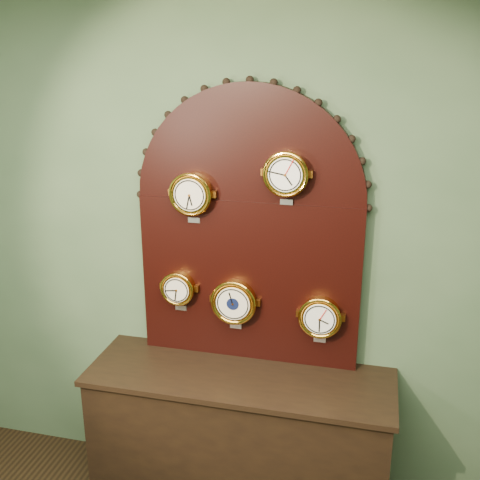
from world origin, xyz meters
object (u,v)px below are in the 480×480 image
(barometer, at_px, (234,302))
(tide_clock, at_px, (320,317))
(arabic_clock, at_px, (286,174))
(hygrometer, at_px, (178,288))
(display_board, at_px, (249,220))
(shop_counter, at_px, (239,443))
(roman_clock, at_px, (191,194))

(barometer, relative_size, tide_clock, 1.08)
(arabic_clock, height_order, hygrometer, arabic_clock)
(display_board, height_order, tide_clock, display_board)
(display_board, distance_m, tide_clock, 0.63)
(shop_counter, xyz_separation_m, barometer, (-0.07, 0.15, 0.78))
(display_board, xyz_separation_m, hygrometer, (-0.38, -0.07, -0.40))
(barometer, bearing_deg, tide_clock, 0.09)
(roman_clock, height_order, hygrometer, roman_clock)
(tide_clock, bearing_deg, shop_counter, -159.05)
(arabic_clock, bearing_deg, hygrometer, 179.90)
(hygrometer, xyz_separation_m, barometer, (0.32, -0.00, -0.05))
(shop_counter, xyz_separation_m, arabic_clock, (0.20, 0.15, 1.50))
(roman_clock, bearing_deg, barometer, -0.17)
(display_board, relative_size, barometer, 5.06)
(display_board, relative_size, tide_clock, 5.48)
(shop_counter, relative_size, arabic_clock, 5.72)
(tide_clock, bearing_deg, barometer, -179.91)
(roman_clock, distance_m, hygrometer, 0.55)
(arabic_clock, xyz_separation_m, tide_clock, (0.20, 0.00, -0.75))
(roman_clock, xyz_separation_m, arabic_clock, (0.49, 0.00, 0.13))
(arabic_clock, distance_m, hygrometer, 0.89)
(display_board, relative_size, arabic_clock, 5.47)
(display_board, bearing_deg, arabic_clock, -18.38)
(shop_counter, distance_m, barometer, 0.80)
(shop_counter, relative_size, display_board, 1.05)
(barometer, bearing_deg, roman_clock, 179.83)
(display_board, xyz_separation_m, roman_clock, (-0.29, -0.07, 0.14))
(roman_clock, xyz_separation_m, barometer, (0.23, -0.00, -0.58))
(roman_clock, bearing_deg, hygrometer, 179.38)
(shop_counter, relative_size, tide_clock, 5.73)
(hygrometer, bearing_deg, arabic_clock, -0.10)
(tide_clock, bearing_deg, display_board, 170.56)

